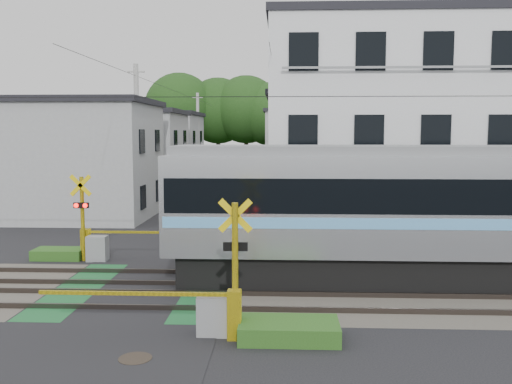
{
  "coord_description": "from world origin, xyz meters",
  "views": [
    {
      "loc": [
        4.04,
        -15.97,
        4.53
      ],
      "look_at": [
        3.06,
        5.0,
        2.34
      ],
      "focal_mm": 40.0,
      "sensor_mm": 36.0,
      "label": 1
    }
  ],
  "objects_px": {
    "crossing_signal_near": "(217,305)",
    "pedestrian": "(254,178)",
    "apartment_block": "(384,130)",
    "manhole_cover": "(135,359)",
    "crossing_signal_far": "(95,241)"
  },
  "relations": [
    {
      "from": "manhole_cover",
      "to": "crossing_signal_far",
      "type": "bearing_deg",
      "value": 112.93
    },
    {
      "from": "crossing_signal_far",
      "to": "apartment_block",
      "type": "relative_size",
      "value": 0.46
    },
    {
      "from": "crossing_signal_near",
      "to": "pedestrian",
      "type": "distance_m",
      "value": 34.03
    },
    {
      "from": "crossing_signal_near",
      "to": "manhole_cover",
      "type": "bearing_deg",
      "value": -136.59
    },
    {
      "from": "crossing_signal_near",
      "to": "pedestrian",
      "type": "relative_size",
      "value": 2.88
    },
    {
      "from": "crossing_signal_far",
      "to": "pedestrian",
      "type": "bearing_deg",
      "value": 80.92
    },
    {
      "from": "crossing_signal_near",
      "to": "manhole_cover",
      "type": "relative_size",
      "value": 6.99
    },
    {
      "from": "crossing_signal_far",
      "to": "pedestrian",
      "type": "distance_m",
      "value": 27.05
    },
    {
      "from": "apartment_block",
      "to": "manhole_cover",
      "type": "distance_m",
      "value": 16.97
    },
    {
      "from": "crossing_signal_far",
      "to": "apartment_block",
      "type": "bearing_deg",
      "value": 27.78
    },
    {
      "from": "apartment_block",
      "to": "crossing_signal_far",
      "type": "bearing_deg",
      "value": -152.22
    },
    {
      "from": "pedestrian",
      "to": "manhole_cover",
      "type": "xyz_separation_m",
      "value": [
        -0.58,
        -35.42,
        -0.81
      ]
    },
    {
      "from": "crossing_signal_near",
      "to": "pedestrian",
      "type": "bearing_deg",
      "value": 91.52
    },
    {
      "from": "crossing_signal_near",
      "to": "manhole_cover",
      "type": "distance_m",
      "value": 2.16
    },
    {
      "from": "apartment_block",
      "to": "manhole_cover",
      "type": "bearing_deg",
      "value": -116.95
    }
  ]
}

